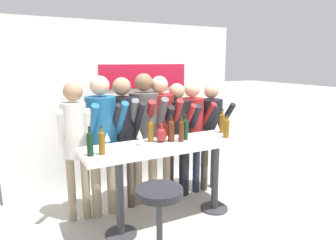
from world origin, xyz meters
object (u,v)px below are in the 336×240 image
at_px(wine_bottle_2, 102,142).
at_px(wine_glass_0, 107,138).
at_px(bar_stool, 159,214).
at_px(wine_bottle_1, 222,122).
at_px(person_rightmost, 211,125).
at_px(person_center_right, 160,125).
at_px(tasting_table, 171,156).
at_px(person_left, 102,131).
at_px(person_far_right, 192,126).
at_px(person_right, 177,129).
at_px(wine_bottle_7, 90,143).
at_px(person_center_left, 123,128).
at_px(wine_glass_2, 140,135).
at_px(wine_bottle_4, 226,127).
at_px(wine_bottle_5, 185,128).
at_px(person_far_left, 75,136).
at_px(wine_bottle_6, 171,130).
at_px(decorative_vase, 161,135).
at_px(wine_bottle_0, 151,131).
at_px(wine_bottle_3, 181,130).
at_px(person_center, 145,125).
at_px(wine_glass_1, 217,128).

height_order(wine_bottle_2, wine_glass_0, wine_bottle_2).
relative_size(bar_stool, wine_bottle_1, 2.46).
bearing_deg(wine_bottle_1, person_rightmost, 71.82).
distance_m(person_rightmost, wine_bottle_2, 1.93).
bearing_deg(person_center_right, person_rightmost, 8.37).
distance_m(tasting_table, person_left, 0.90).
bearing_deg(bar_stool, person_far_right, 47.42).
xyz_separation_m(person_rightmost, wine_glass_0, (-1.71, -0.48, 0.13)).
xyz_separation_m(person_right, wine_bottle_2, (-1.24, -0.66, 0.13)).
height_order(person_far_right, wine_bottle_7, person_far_right).
height_order(person_center_left, wine_bottle_7, person_center_left).
bearing_deg(wine_glass_2, tasting_table, -7.62).
relative_size(bar_stool, wine_bottle_4, 2.69).
relative_size(person_rightmost, wine_bottle_5, 5.29).
xyz_separation_m(bar_stool, person_far_right, (1.11, 1.21, 0.50)).
height_order(person_far_left, person_far_right, person_far_left).
bearing_deg(wine_glass_0, wine_bottle_1, 1.03).
xyz_separation_m(person_right, wine_bottle_4, (0.31, -0.69, 0.13)).
height_order(person_far_right, wine_bottle_2, person_far_right).
bearing_deg(person_center_left, wine_glass_2, -89.08).
xyz_separation_m(tasting_table, wine_bottle_6, (0.02, 0.04, 0.31)).
relative_size(person_far_right, wine_bottle_1, 5.22).
bearing_deg(wine_bottle_1, decorative_vase, -176.93).
bearing_deg(wine_bottle_5, wine_bottle_7, -174.67).
xyz_separation_m(tasting_table, wine_bottle_5, (0.20, 0.04, 0.31)).
distance_m(wine_bottle_0, wine_bottle_3, 0.36).
xyz_separation_m(person_right, wine_glass_0, (-1.13, -0.48, 0.12)).
distance_m(person_far_left, wine_bottle_4, 1.82).
distance_m(wine_glass_0, decorative_vase, 0.64).
xyz_separation_m(bar_stool, wine_bottle_6, (0.49, 0.68, 0.62)).
distance_m(person_right, wine_bottle_3, 0.67).
height_order(person_center_left, wine_glass_2, person_center_left).
bearing_deg(wine_bottle_0, decorative_vase, -33.24).
xyz_separation_m(person_right, wine_bottle_3, (-0.28, -0.59, 0.14)).
bearing_deg(wine_bottle_2, person_far_left, 102.08).
height_order(person_center_right, person_rightmost, person_center_right).
bearing_deg(wine_bottle_2, person_center, 41.88).
distance_m(tasting_table, wine_bottle_1, 0.89).
relative_size(person_center, wine_bottle_0, 6.15).
height_order(person_far_left, person_right, person_far_left).
xyz_separation_m(person_center_right, wine_bottle_4, (0.56, -0.72, 0.06)).
distance_m(person_center, wine_bottle_4, 1.06).
height_order(bar_stool, wine_bottle_2, wine_bottle_2).
xyz_separation_m(person_center_right, person_rightmost, (0.83, -0.03, -0.08)).
relative_size(person_center_left, wine_bottle_6, 5.68).
bearing_deg(bar_stool, wine_bottle_2, 123.47).
bearing_deg(wine_bottle_4, person_far_left, 157.92).
height_order(wine_bottle_1, wine_glass_2, wine_bottle_1).
xyz_separation_m(person_center_left, wine_bottle_7, (-0.57, -0.64, 0.04)).
relative_size(wine_bottle_5, wine_glass_1, 1.72).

